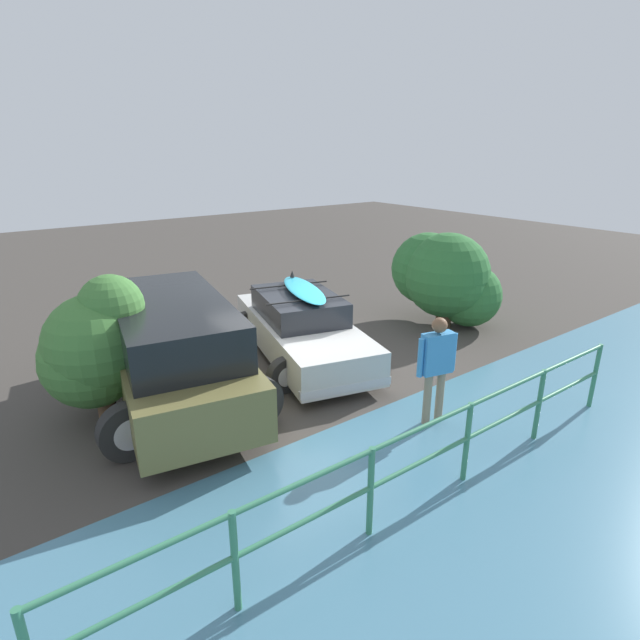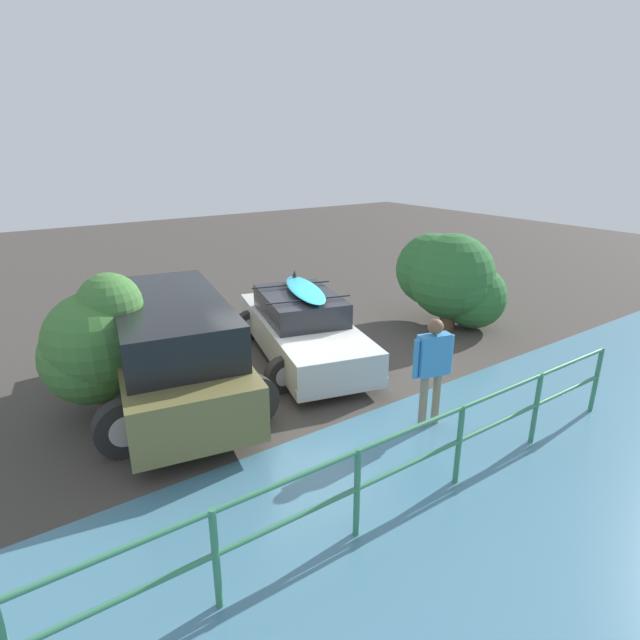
{
  "view_description": "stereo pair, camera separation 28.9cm",
  "coord_description": "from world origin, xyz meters",
  "px_view_note": "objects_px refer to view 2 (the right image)",
  "views": [
    {
      "loc": [
        4.7,
        6.97,
        4.01
      ],
      "look_at": [
        -0.54,
        -0.07,
        0.95
      ],
      "focal_mm": 28.0,
      "sensor_mm": 36.0,
      "label": 1
    },
    {
      "loc": [
        4.46,
        7.14,
        4.01
      ],
      "look_at": [
        -0.54,
        -0.07,
        0.95
      ],
      "focal_mm": 28.0,
      "sensor_mm": 36.0,
      "label": 2
    }
  ],
  "objects_px": {
    "bush_near_left": "(451,279)",
    "bush_near_right": "(96,346)",
    "sedan_car": "(302,327)",
    "suv_car": "(173,348)",
    "person_bystander": "(433,363)"
  },
  "relations": [
    {
      "from": "sedan_car",
      "to": "suv_car",
      "type": "relative_size",
      "value": 0.94
    },
    {
      "from": "person_bystander",
      "to": "bush_near_left",
      "type": "relative_size",
      "value": 0.66
    },
    {
      "from": "suv_car",
      "to": "bush_near_left",
      "type": "bearing_deg",
      "value": 179.2
    },
    {
      "from": "bush_near_left",
      "to": "bush_near_right",
      "type": "xyz_separation_m",
      "value": [
        7.64,
        -0.21,
        0.04
      ]
    },
    {
      "from": "bush_near_right",
      "to": "sedan_car",
      "type": "bearing_deg",
      "value": -177.08
    },
    {
      "from": "bush_near_left",
      "to": "sedan_car",
      "type": "bearing_deg",
      "value": -5.98
    },
    {
      "from": "suv_car",
      "to": "bush_near_left",
      "type": "relative_size",
      "value": 1.88
    },
    {
      "from": "person_bystander",
      "to": "bush_near_right",
      "type": "distance_m",
      "value": 5.04
    },
    {
      "from": "sedan_car",
      "to": "bush_near_right",
      "type": "distance_m",
      "value": 3.86
    },
    {
      "from": "bush_near_left",
      "to": "bush_near_right",
      "type": "bearing_deg",
      "value": -1.54
    },
    {
      "from": "bush_near_left",
      "to": "bush_near_right",
      "type": "distance_m",
      "value": 7.64
    },
    {
      "from": "person_bystander",
      "to": "sedan_car",
      "type": "bearing_deg",
      "value": -87.39
    },
    {
      "from": "person_bystander",
      "to": "bush_near_right",
      "type": "bearing_deg",
      "value": -38.06
    },
    {
      "from": "person_bystander",
      "to": "bush_near_right",
      "type": "xyz_separation_m",
      "value": [
        3.97,
        -3.11,
        0.14
      ]
    },
    {
      "from": "sedan_car",
      "to": "person_bystander",
      "type": "height_order",
      "value": "person_bystander"
    }
  ]
}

